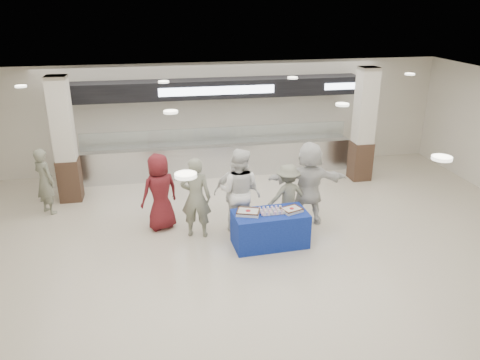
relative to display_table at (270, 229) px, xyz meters
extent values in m
plane|color=beige|center=(-0.48, -0.87, -0.38)|extent=(14.00, 14.00, 0.00)
cube|color=silver|center=(-0.48, 4.53, 0.08)|extent=(8.00, 0.80, 0.90)
cube|color=silver|center=(-0.48, 4.53, 0.55)|extent=(8.00, 0.85, 0.04)
cube|color=white|center=(-0.48, 4.23, 0.88)|extent=(7.60, 0.02, 0.50)
cube|color=black|center=(-0.48, 4.53, 2.17)|extent=(8.40, 0.70, 0.50)
cube|color=white|center=(-0.48, 4.17, 2.17)|extent=(3.20, 0.03, 0.22)
cube|color=white|center=(3.32, 4.17, 2.17)|extent=(1.40, 0.03, 0.18)
cube|color=#362318|center=(-4.48, 3.33, 0.18)|extent=(0.55, 0.55, 1.10)
cube|color=beige|center=(-4.48, 3.33, 1.78)|extent=(0.50, 0.50, 2.10)
cube|color=#362318|center=(3.52, 3.33, 0.18)|extent=(0.55, 0.55, 1.10)
cube|color=beige|center=(3.52, 3.33, 1.78)|extent=(0.50, 0.50, 2.10)
cube|color=#163097|center=(0.00, 0.00, 0.00)|extent=(1.59, 0.86, 0.75)
cube|color=white|center=(-0.47, 0.03, 0.41)|extent=(0.55, 0.49, 0.07)
cube|color=#4E2B16|center=(-0.47, 0.03, 0.46)|extent=(0.55, 0.49, 0.02)
cylinder|color=#B11921|center=(-0.47, 0.03, 0.45)|extent=(0.13, 0.13, 0.01)
cube|color=white|center=(0.45, -0.02, 0.41)|extent=(0.48, 0.43, 0.06)
cube|color=#4E2B16|center=(0.45, -0.02, 0.45)|extent=(0.48, 0.43, 0.02)
cylinder|color=#B11921|center=(0.45, -0.02, 0.44)|extent=(0.11, 0.11, 0.01)
cube|color=#B2B1B7|center=(0.03, 0.02, 0.38)|extent=(0.46, 0.35, 0.02)
imported|color=maroon|center=(-2.23, 1.24, 0.51)|extent=(1.02, 0.87, 1.77)
imported|color=slate|center=(-1.47, 0.72, 0.53)|extent=(0.75, 0.59, 1.82)
imported|color=white|center=(-0.52, 0.76, 0.60)|extent=(1.16, 1.06, 1.94)
imported|color=white|center=(-0.56, 0.80, 0.51)|extent=(1.12, 0.80, 1.77)
imported|color=slate|center=(0.60, 0.78, 0.38)|extent=(1.05, 0.70, 1.50)
imported|color=white|center=(1.12, 0.89, 0.60)|extent=(1.87, 0.78, 1.96)
imported|color=slate|center=(-4.92, 2.60, 0.44)|extent=(0.70, 0.70, 1.64)
camera|label=1|loc=(-2.28, -8.53, 4.55)|focal=35.00mm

